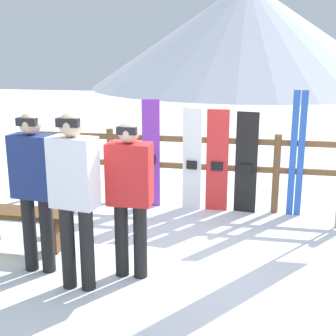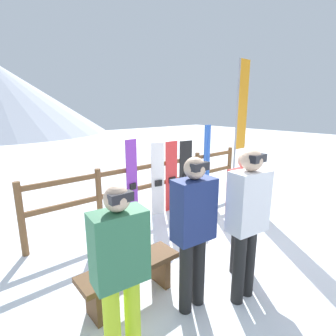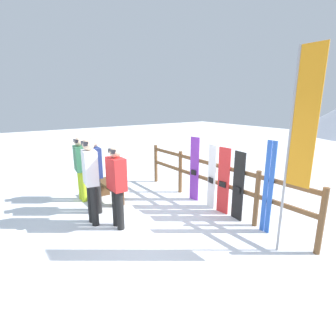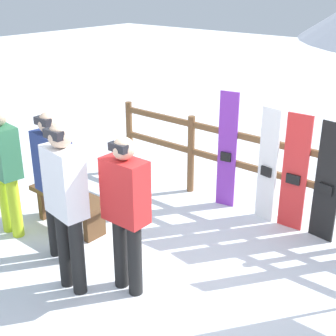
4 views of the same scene
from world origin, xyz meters
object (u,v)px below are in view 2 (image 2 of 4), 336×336
Objects in this scene: person_white at (248,216)px; ski_pair_blue at (207,163)px; rental_flag at (240,115)px; snowboard_purple at (132,182)px; snowboard_red at (171,177)px; person_red at (244,204)px; snowboard_black_stripe at (186,174)px; person_navy at (194,225)px; bench at (130,274)px; snowboard_white at (158,179)px; person_plaid_green at (120,265)px.

ski_pair_blue is at bearing 49.05° from person_white.
person_white is 0.55× the size of rental_flag.
rental_flag is (2.70, -0.39, 1.17)m from snowboard_purple.
snowboard_purple is at bearing 86.63° from person_white.
snowboard_red is at bearing 66.29° from person_white.
rental_flag is at bearing 36.98° from person_white.
snowboard_red is (1.11, 2.54, -0.28)m from person_white.
person_red is at bearing -128.78° from ski_pair_blue.
snowboard_black_stripe is 0.83× the size of ski_pair_blue.
snowboard_purple is at bearing 72.97° from person_navy.
bench is 2.50m from snowboard_white.
person_navy is 0.97× the size of person_white.
person_white is at bearing -27.10° from person_navy.
person_navy reaches higher than bench.
snowboard_purple is 0.97m from snowboard_red.
person_navy reaches higher than person_plaid_green.
bench is 0.80× the size of snowboard_black_stripe.
snowboard_black_stripe is at bearing 34.56° from bench.
person_navy is 0.53× the size of rental_flag.
rental_flag reaches higher than bench.
person_white is at bearing -38.56° from bench.
rental_flag is (2.41, 1.81, 1.03)m from person_red.
bench is 2.13m from snowboard_purple.
person_white reaches higher than person_navy.
ski_pair_blue is (3.63, 2.30, -0.03)m from person_plaid_green.
person_plaid_green is 0.50× the size of rental_flag.
person_red is 3.19m from rental_flag.
person_navy is 2.61m from snowboard_white.
person_plaid_green is at bearing -137.87° from snowboard_red.
snowboard_white is (2.18, 2.30, -0.18)m from person_plaid_green.
person_white is 2.55m from snowboard_purple.
person_plaid_green is at bearing 170.48° from person_white.
rental_flag reaches higher than person_navy.
person_navy is at bearing -48.62° from bench.
bench is at bearing 131.38° from person_navy.
bench is 0.73× the size of snowboard_purple.
snowboard_white is at bearing 46.54° from person_plaid_green.
person_navy is at bearing -151.14° from rental_flag.
snowboard_white is at bearing -179.86° from ski_pair_blue.
ski_pair_blue is at bearing 149.10° from rental_flag.
person_red is 1.09× the size of snowboard_white.
snowboard_red is 0.84× the size of ski_pair_blue.
rental_flag is at bearing -16.16° from snowboard_black_stripe.
person_navy is at bearing -107.03° from snowboard_purple.
person_red reaches higher than snowboard_purple.
person_navy is 1.06× the size of snowboard_purple.
ski_pair_blue reaches higher than snowboard_black_stripe.
person_red is at bearing -143.20° from rental_flag.
snowboard_white reaches higher than snowboard_red.
snowboard_white is at bearing 73.50° from person_white.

